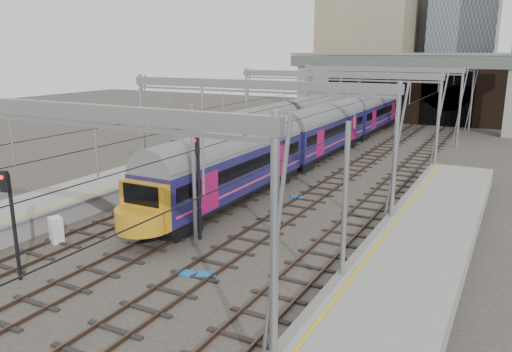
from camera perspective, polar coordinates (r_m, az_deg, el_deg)
The scene contains 16 objects.
ground at distance 23.82m, azimuth -9.66°, elevation -9.44°, with size 160.00×160.00×0.00m, color #38332D.
platform_left at distance 32.08m, azimuth -21.53°, elevation -2.99°, with size 4.32×55.00×1.12m.
platform_right at distance 18.31m, azimuth 14.25°, elevation -15.36°, with size 4.32×47.00×1.12m.
tracks at distance 36.15m, azimuth 4.91°, elevation -1.06°, with size 14.40×80.00×0.22m.
overhead_line at distance 41.06m, azimuth 8.73°, elevation 9.92°, with size 16.80×80.00×8.00m.
retaining_wall at distance 70.33m, azimuth 18.18°, elevation 9.23°, with size 28.00×2.75×9.00m.
overbridge at distance 64.63m, azimuth 16.18°, elevation 11.62°, with size 28.00×3.00×9.25m.
city_skyline at distance 88.64m, azimuth 21.98°, elevation 18.06°, with size 37.50×27.50×60.00m.
train_main at distance 53.32m, azimuth 10.82°, elevation 6.38°, with size 2.85×65.86×4.88m.
train_second at distance 55.35m, azimuth 7.09°, elevation 6.80°, with size 2.85×49.46×4.89m.
signal_near_left at distance 22.77m, azimuth -26.21°, elevation -3.73°, with size 0.38×0.46×4.79m.
signal_near_centre at distance 25.02m, azimuth -6.68°, elevation 0.06°, with size 0.43×0.49×5.49m.
relay_cabinet at distance 27.21m, azimuth -21.87°, elevation -5.74°, with size 0.67×0.56×1.34m, color silver.
equip_cover_a at distance 22.30m, azimuth -8.04°, elevation -10.93°, with size 0.78×0.55×0.09m, color #1767B1.
equip_cover_b at distance 33.08m, azimuth 4.76°, elevation -2.44°, with size 0.81×0.57×0.10m, color #1767B1.
equip_cover_c at distance 22.04m, azimuth -5.68°, elevation -11.16°, with size 0.83×0.59×0.10m, color #1767B1.
Camera 1 is at (13.57, -17.16, 9.42)m, focal length 35.00 mm.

